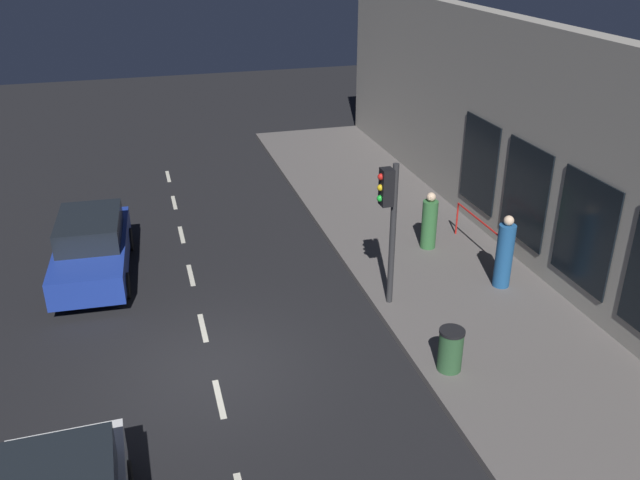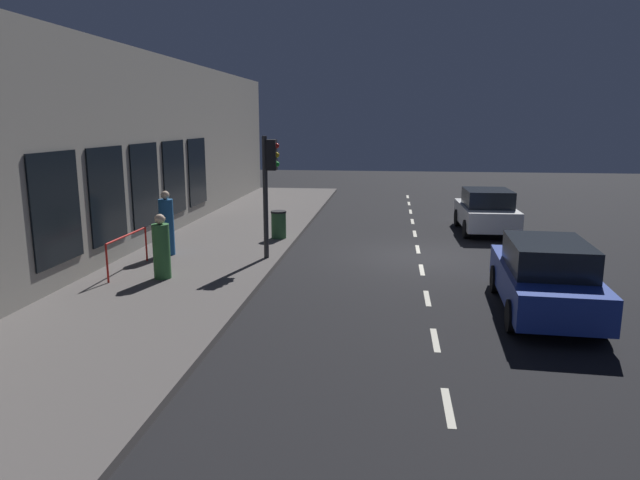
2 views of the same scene
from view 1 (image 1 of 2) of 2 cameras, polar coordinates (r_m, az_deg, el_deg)
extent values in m
plane|color=black|center=(14.14, -9.18, -10.80)|extent=(60.00, 60.00, 0.00)
cube|color=#5B5654|center=(15.80, 14.00, -6.72)|extent=(4.50, 32.00, 0.15)
cube|color=gray|center=(15.90, 23.21, 4.17)|extent=(0.60, 32.00, 6.14)
cube|color=black|center=(16.07, 21.66, 0.66)|extent=(0.04, 1.94, 2.57)
cube|color=black|center=(17.89, 17.13, 3.83)|extent=(0.04, 1.94, 2.57)
cube|color=black|center=(19.85, 13.45, 6.38)|extent=(0.04, 1.94, 2.57)
cube|color=beige|center=(13.34, -8.60, -13.26)|extent=(0.12, 1.20, 0.01)
cube|color=beige|center=(15.46, -9.97, -7.38)|extent=(0.12, 1.20, 0.01)
cube|color=beige|center=(17.70, -10.97, -2.96)|extent=(0.12, 1.20, 0.01)
cube|color=beige|center=(20.04, -11.74, 0.46)|extent=(0.12, 1.20, 0.01)
cube|color=beige|center=(22.43, -12.35, 3.15)|extent=(0.12, 1.20, 0.01)
cube|color=beige|center=(24.86, -12.84, 5.32)|extent=(0.12, 1.20, 0.01)
cylinder|color=#2D2D30|center=(15.22, 6.21, 0.36)|extent=(0.14, 0.14, 3.44)
cube|color=black|center=(14.68, 5.70, 4.52)|extent=(0.26, 0.32, 0.84)
sphere|color=red|center=(14.55, 5.22, 5.39)|extent=(0.15, 0.15, 0.15)
sphere|color=gold|center=(14.63, 5.19, 4.47)|extent=(0.15, 0.15, 0.15)
sphere|color=green|center=(14.72, 5.15, 3.55)|extent=(0.15, 0.15, 0.15)
cube|color=#1E389E|center=(18.06, -18.84, -1.10)|extent=(1.96, 4.44, 0.70)
cube|color=black|center=(17.96, -19.09, 1.00)|extent=(1.64, 2.34, 0.60)
cylinder|color=black|center=(16.92, -16.33, -3.78)|extent=(0.25, 0.65, 0.64)
cylinder|color=black|center=(17.13, -21.70, -4.25)|extent=(0.25, 0.65, 0.64)
cylinder|color=black|center=(19.33, -16.06, 0.04)|extent=(0.25, 0.65, 0.64)
cylinder|color=black|center=(19.52, -20.76, -0.41)|extent=(0.25, 0.65, 0.64)
cylinder|color=#1E5189|center=(16.84, 15.45, -1.31)|extent=(0.43, 0.43, 1.63)
sphere|color=beige|center=(16.46, 15.82, 1.61)|extent=(0.25, 0.25, 0.25)
cube|color=beige|center=(16.54, 15.61, 1.76)|extent=(0.07, 0.05, 0.07)
cylinder|color=#336B38|center=(18.49, 9.30, 1.32)|extent=(0.59, 0.59, 1.37)
sphere|color=beige|center=(18.18, 9.48, 3.65)|extent=(0.25, 0.25, 0.25)
cube|color=beige|center=(18.08, 9.38, 3.52)|extent=(0.08, 0.08, 0.07)
cylinder|color=#2D5633|center=(13.72, 11.07, -9.28)|extent=(0.49, 0.49, 0.86)
cylinder|color=black|center=(13.47, 11.23, -7.67)|extent=(0.52, 0.52, 0.06)
cylinder|color=red|center=(17.75, 14.86, -1.05)|extent=(0.05, 0.05, 0.95)
cylinder|color=red|center=(19.53, 11.62, 1.79)|extent=(0.05, 0.05, 0.95)
cylinder|color=red|center=(18.43, 13.31, 1.78)|extent=(0.05, 2.27, 0.05)
camera|label=2|loc=(28.96, -12.61, 16.35)|focal=32.53mm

